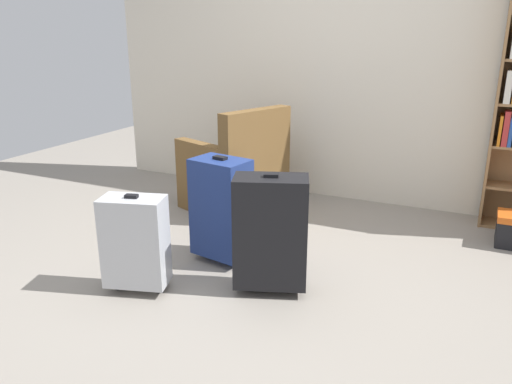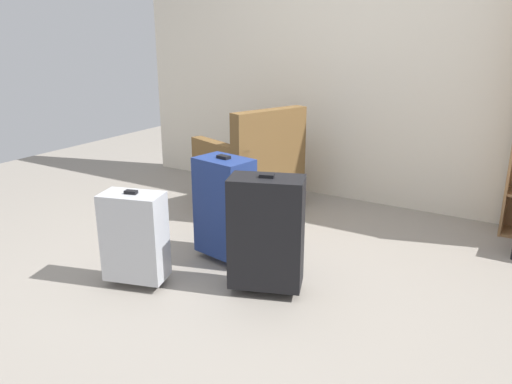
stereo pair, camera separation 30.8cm
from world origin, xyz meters
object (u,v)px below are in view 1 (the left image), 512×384
Objects in this scene: armchair at (236,174)px; suitcase_black at (271,232)px; suitcase_navy_blue at (221,208)px; mug at (278,215)px; suitcase_silver at (135,242)px.

suitcase_black is at bearing -55.12° from armchair.
armchair is 1.05m from suitcase_navy_blue.
armchair reaches higher than suitcase_navy_blue.
armchair is 1.49m from suitcase_black.
suitcase_silver is at bearing -102.83° from mug.
mug is 1.49m from suitcase_silver.
suitcase_silver is (-0.32, -1.42, 0.27)m from mug.
suitcase_black is 0.53m from suitcase_navy_blue.
armchair is at bearing 94.67° from suitcase_silver.
suitcase_silver is (0.13, -1.56, 0.00)m from armchair.
suitcase_black is at bearing 24.85° from suitcase_silver.
armchair is 1.23× the size of suitcase_black.
suitcase_silver is 0.64m from suitcase_navy_blue.
mug is 0.20× the size of suitcase_silver.
armchair reaches higher than suitcase_silver.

